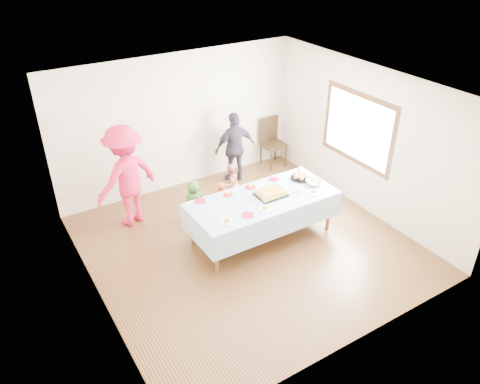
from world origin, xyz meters
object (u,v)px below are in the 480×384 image
object	(u,v)px
party_table	(263,201)
dining_chair	(271,139)
adult_left	(126,176)
birthday_cake	(271,193)

from	to	relation	value
party_table	dining_chair	bearing A→B (deg)	51.93
dining_chair	adult_left	distance (m)	3.55
party_table	birthday_cake	xyz separation A→B (m)	(0.16, 0.00, 0.10)
dining_chair	birthday_cake	bearing A→B (deg)	-125.32
dining_chair	adult_left	xyz separation A→B (m)	(-3.49, -0.59, 0.34)
birthday_cake	adult_left	bearing A→B (deg)	139.64
party_table	adult_left	size ratio (longest dim) A/B	1.34
party_table	birthday_cake	size ratio (longest dim) A/B	4.92
birthday_cake	dining_chair	size ratio (longest dim) A/B	0.48
adult_left	dining_chair	bearing A→B (deg)	171.51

